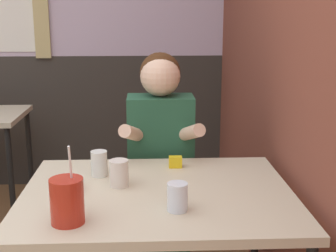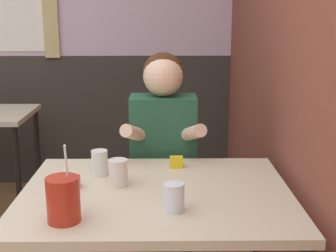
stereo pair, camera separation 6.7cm
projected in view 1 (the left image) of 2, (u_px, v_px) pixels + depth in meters
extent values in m
cube|color=brown|center=(265.00, 31.00, 2.59)|extent=(0.06, 4.49, 2.70)
cube|color=#332D28|center=(64.00, 121.00, 3.96)|extent=(5.66, 0.06, 1.10)
cube|color=beige|center=(158.00, 195.00, 1.89)|extent=(1.09, 0.85, 0.04)
cylinder|color=black|center=(55.00, 238.00, 2.33)|extent=(0.04, 0.04, 0.72)
cylinder|color=black|center=(255.00, 234.00, 2.37)|extent=(0.04, 0.04, 0.72)
cylinder|color=black|center=(11.00, 178.00, 3.15)|extent=(0.04, 0.04, 0.72)
cylinder|color=black|center=(30.00, 155.00, 3.66)|extent=(0.04, 0.04, 0.72)
cube|color=#235138|center=(161.00, 240.00, 2.58)|extent=(0.31, 0.20, 0.47)
cube|color=#235138|center=(161.00, 150.00, 2.45)|extent=(0.34, 0.20, 0.57)
sphere|color=#472814|center=(160.00, 73.00, 2.38)|extent=(0.21, 0.21, 0.21)
sphere|color=beige|center=(160.00, 76.00, 2.36)|extent=(0.20, 0.20, 0.20)
cylinder|color=beige|center=(134.00, 134.00, 2.28)|extent=(0.14, 0.27, 0.15)
cylinder|color=beige|center=(189.00, 133.00, 2.29)|extent=(0.14, 0.27, 0.15)
cylinder|color=#B22819|center=(67.00, 201.00, 1.58)|extent=(0.12, 0.12, 0.16)
cylinder|color=white|center=(70.00, 165.00, 1.55)|extent=(0.01, 0.04, 0.14)
cylinder|color=silver|center=(177.00, 197.00, 1.69)|extent=(0.08, 0.08, 0.10)
cylinder|color=silver|center=(99.00, 164.00, 2.04)|extent=(0.07, 0.07, 0.11)
cylinder|color=silver|center=(119.00, 173.00, 1.92)|extent=(0.08, 0.08, 0.11)
cube|color=#B7140F|center=(73.00, 183.00, 1.90)|extent=(0.06, 0.04, 0.05)
cube|color=yellow|center=(175.00, 162.00, 2.17)|extent=(0.06, 0.04, 0.05)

